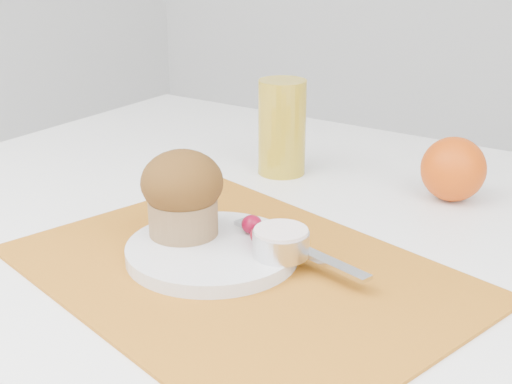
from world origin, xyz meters
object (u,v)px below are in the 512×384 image
Objects in this scene: muffin at (182,192)px; plate at (212,251)px; orange at (453,169)px; juice_glass at (282,127)px.

plate is at bearing -8.51° from muffin.
juice_glass is (-0.23, -0.03, 0.02)m from orange.
juice_glass is (-0.09, 0.27, 0.05)m from plate.
plate is 0.07m from muffin.
orange is 0.88× the size of muffin.
muffin is (-0.19, -0.30, 0.02)m from orange.
juice_glass is at bearing -172.02° from orange.
plate is 0.29m from juice_glass.
orange is at bearing 57.97° from muffin.
juice_glass is 0.27m from muffin.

